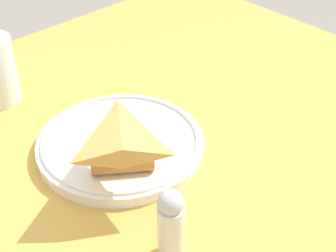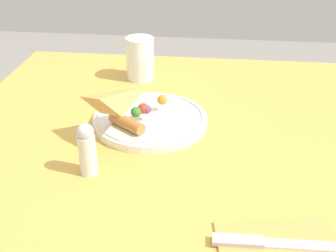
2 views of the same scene
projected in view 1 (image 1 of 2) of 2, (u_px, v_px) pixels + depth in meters
The scene contains 3 objects.
dining_table at pixel (172, 198), 0.82m from camera, with size 0.95×0.89×0.76m.
plate_pizza at pixel (121, 143), 0.73m from camera, with size 0.24×0.24×0.05m.
salt_shaker at pixel (171, 225), 0.56m from camera, with size 0.03×0.03×0.10m.
Camera 1 is at (-0.41, -0.42, 1.22)m, focal length 55.00 mm.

